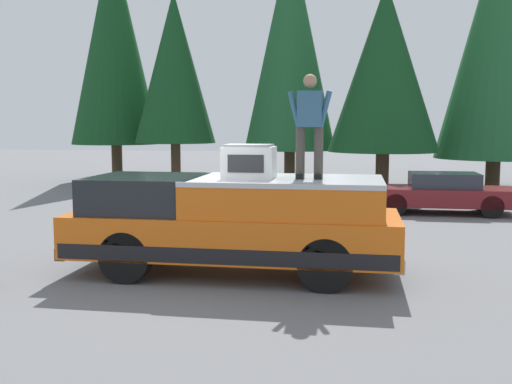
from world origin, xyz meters
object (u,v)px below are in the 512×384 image
Objects in this scene: compressor_unit at (249,161)px; parked_car_maroon at (441,193)px; pickup_truck at (234,223)px; person_on_truck_bed at (310,123)px.

parked_car_maroon is (7.85, -4.15, -1.35)m from compressor_unit.
pickup_truck reaches higher than parked_car_maroon.
compressor_unit is at bearing 152.14° from parked_car_maroon.
person_on_truck_bed reaches higher than parked_car_maroon.
parked_car_maroon is (7.75, -4.43, -0.29)m from pickup_truck.
person_on_truck_bed is at bearing -91.89° from pickup_truck.
compressor_unit is at bearing 93.47° from person_on_truck_bed.
compressor_unit is at bearing -110.01° from pickup_truck.
person_on_truck_bed is 0.41× the size of parked_car_maroon.
pickup_truck is at bearing 69.99° from compressor_unit.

